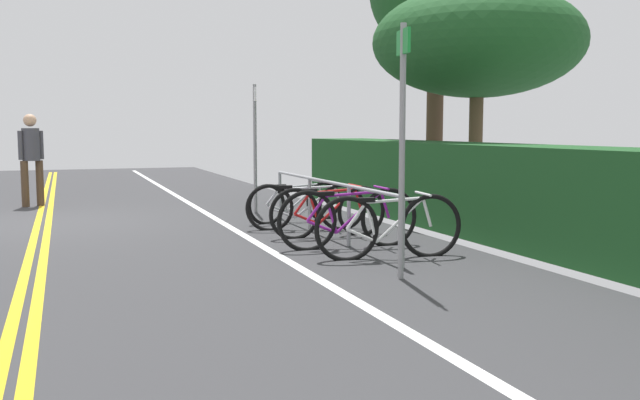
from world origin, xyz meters
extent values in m
cube|color=#353538|center=(0.00, 0.00, -0.03)|extent=(30.16, 10.19, 0.05)
cube|color=gold|center=(0.00, -0.08, 0.00)|extent=(27.14, 0.10, 0.00)
cube|color=gold|center=(0.00, 0.08, 0.00)|extent=(27.14, 0.10, 0.00)
cube|color=white|center=(0.00, 2.68, 0.00)|extent=(27.14, 0.12, 0.00)
cylinder|color=#9EA0A5|center=(0.72, 3.72, 0.38)|extent=(0.05, 0.05, 0.77)
cylinder|color=#9EA0A5|center=(2.21, 3.72, 0.38)|extent=(0.05, 0.05, 0.77)
cylinder|color=#9EA0A5|center=(3.71, 3.72, 0.38)|extent=(0.05, 0.05, 0.77)
cylinder|color=#9EA0A5|center=(5.20, 3.72, 0.38)|extent=(0.05, 0.05, 0.77)
cylinder|color=#9EA0A5|center=(2.96, 3.72, 0.77)|extent=(4.48, 0.04, 0.04)
torus|color=black|center=(1.15, 4.34, 0.30)|extent=(0.18, 0.65, 0.66)
torus|color=black|center=(1.36, 3.31, 0.30)|extent=(0.18, 0.65, 0.66)
cylinder|color=silver|center=(1.23, 3.96, 0.38)|extent=(0.15, 0.60, 0.45)
cylinder|color=silver|center=(1.24, 3.89, 0.57)|extent=(0.17, 0.71, 0.07)
cylinder|color=silver|center=(1.30, 3.60, 0.36)|extent=(0.07, 0.17, 0.40)
cylinder|color=silver|center=(1.32, 3.49, 0.23)|extent=(0.11, 0.38, 0.17)
cylinder|color=silver|center=(1.33, 3.42, 0.43)|extent=(0.08, 0.26, 0.28)
cylinder|color=silver|center=(1.16, 4.29, 0.44)|extent=(0.06, 0.14, 0.30)
cube|color=black|center=(1.31, 3.54, 0.59)|extent=(0.12, 0.21, 0.05)
cylinder|color=silver|center=(1.17, 4.24, 0.64)|extent=(0.46, 0.12, 0.03)
torus|color=black|center=(2.29, 4.20, 0.33)|extent=(0.22, 0.71, 0.71)
torus|color=black|center=(2.04, 3.16, 0.33)|extent=(0.22, 0.71, 0.71)
cylinder|color=silver|center=(2.19, 3.81, 0.41)|extent=(0.17, 0.60, 0.49)
cylinder|color=silver|center=(2.18, 3.74, 0.62)|extent=(0.20, 0.72, 0.07)
cylinder|color=silver|center=(2.11, 3.46, 0.39)|extent=(0.07, 0.18, 0.44)
cylinder|color=silver|center=(2.08, 3.34, 0.25)|extent=(0.12, 0.39, 0.18)
cylinder|color=silver|center=(2.07, 3.27, 0.47)|extent=(0.10, 0.26, 0.30)
cylinder|color=silver|center=(2.27, 4.15, 0.48)|extent=(0.07, 0.15, 0.32)
cube|color=black|center=(2.10, 3.39, 0.64)|extent=(0.12, 0.21, 0.05)
cylinder|color=silver|center=(2.26, 4.10, 0.69)|extent=(0.45, 0.13, 0.03)
torus|color=black|center=(2.91, 4.25, 0.33)|extent=(0.06, 0.72, 0.72)
torus|color=black|center=(2.90, 3.26, 0.33)|extent=(0.06, 0.72, 0.72)
cylinder|color=red|center=(2.91, 3.88, 0.42)|extent=(0.04, 0.57, 0.49)
cylinder|color=red|center=(2.91, 3.81, 0.63)|extent=(0.04, 0.67, 0.07)
cylinder|color=red|center=(2.91, 3.54, 0.40)|extent=(0.04, 0.16, 0.44)
cylinder|color=red|center=(2.90, 3.43, 0.26)|extent=(0.04, 0.36, 0.18)
cylinder|color=red|center=(2.90, 3.37, 0.47)|extent=(0.04, 0.25, 0.31)
cylinder|color=red|center=(2.91, 4.20, 0.49)|extent=(0.04, 0.13, 0.33)
cube|color=black|center=(2.90, 3.48, 0.65)|extent=(0.08, 0.20, 0.05)
cylinder|color=red|center=(2.91, 4.15, 0.70)|extent=(0.46, 0.03, 0.03)
torus|color=black|center=(3.86, 4.22, 0.36)|extent=(0.09, 0.77, 0.77)
torus|color=black|center=(3.81, 3.13, 0.36)|extent=(0.09, 0.77, 0.77)
cylinder|color=purple|center=(3.84, 3.81, 0.45)|extent=(0.06, 0.62, 0.53)
cylinder|color=purple|center=(3.84, 3.74, 0.68)|extent=(0.07, 0.75, 0.07)
cylinder|color=purple|center=(3.82, 3.44, 0.43)|extent=(0.04, 0.18, 0.48)
cylinder|color=purple|center=(3.82, 3.32, 0.28)|extent=(0.05, 0.40, 0.19)
cylinder|color=purple|center=(3.82, 3.25, 0.51)|extent=(0.05, 0.27, 0.33)
cylinder|color=purple|center=(3.85, 4.16, 0.53)|extent=(0.04, 0.14, 0.35)
cube|color=black|center=(3.82, 3.37, 0.69)|extent=(0.09, 0.20, 0.05)
cylinder|color=purple|center=(3.85, 4.11, 0.75)|extent=(0.46, 0.05, 0.03)
torus|color=black|center=(4.70, 4.35, 0.35)|extent=(0.14, 0.77, 0.76)
torus|color=black|center=(4.59, 3.33, 0.35)|extent=(0.14, 0.77, 0.76)
cylinder|color=white|center=(4.66, 3.97, 0.44)|extent=(0.10, 0.59, 0.52)
cylinder|color=white|center=(4.65, 3.90, 0.67)|extent=(0.12, 0.70, 0.07)
cylinder|color=white|center=(4.62, 3.62, 0.42)|extent=(0.05, 0.17, 0.47)
cylinder|color=white|center=(4.61, 3.51, 0.27)|extent=(0.08, 0.37, 0.19)
cylinder|color=white|center=(4.60, 3.44, 0.50)|extent=(0.06, 0.26, 0.32)
cylinder|color=white|center=(4.70, 4.30, 0.52)|extent=(0.05, 0.14, 0.35)
cube|color=black|center=(4.61, 3.55, 0.68)|extent=(0.10, 0.21, 0.05)
cylinder|color=white|center=(4.69, 4.25, 0.74)|extent=(0.46, 0.08, 0.03)
cylinder|color=#4C3826|center=(-2.53, -0.36, 0.44)|extent=(0.14, 0.14, 0.88)
cylinder|color=#4C3826|center=(-2.66, -0.10, 0.44)|extent=(0.14, 0.14, 0.88)
cylinder|color=#3F3F47|center=(-2.59, -0.23, 1.19)|extent=(0.32, 0.32, 0.62)
sphere|color=tan|center=(-2.59, -0.23, 1.65)|extent=(0.24, 0.24, 0.24)
cylinder|color=#3F3F47|center=(-2.51, -0.41, 1.18)|extent=(0.09, 0.09, 0.55)
cylinder|color=#3F3F47|center=(-2.68, -0.05, 1.18)|extent=(0.09, 0.09, 0.55)
cylinder|color=gray|center=(-0.15, 3.54, 1.13)|extent=(0.06, 0.06, 2.27)
cube|color=white|center=(-0.15, 3.54, 2.09)|extent=(0.36, 0.09, 0.24)
cylinder|color=gray|center=(5.67, 3.46, 1.25)|extent=(0.06, 0.06, 2.51)
cube|color=#198C33|center=(5.67, 3.46, 2.33)|extent=(0.36, 0.09, 0.24)
cube|color=#1C4C21|center=(4.46, 5.95, 0.64)|extent=(13.48, 1.18, 1.28)
cylinder|color=#473323|center=(-1.11, 7.70, 1.55)|extent=(0.35, 0.35, 3.10)
cylinder|color=brown|center=(1.47, 7.03, 1.05)|extent=(0.24, 0.24, 2.11)
ellipsoid|color=#1C4C21|center=(1.47, 7.03, 2.95)|extent=(3.59, 3.59, 1.87)
camera|label=1|loc=(11.79, 0.33, 1.50)|focal=38.93mm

